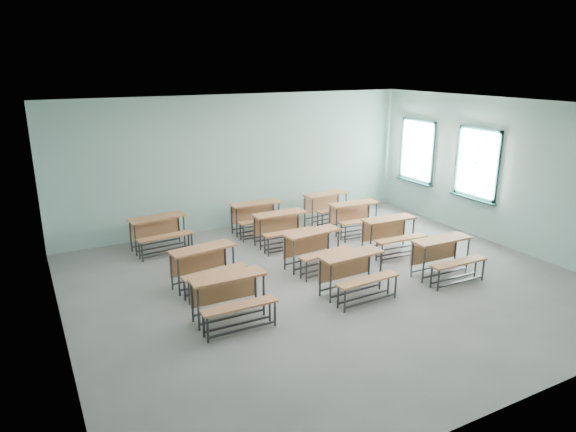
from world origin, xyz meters
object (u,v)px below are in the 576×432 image
desk_unit_r0c2 (445,252)px  desk_unit_r3c1 (257,213)px  desk_unit_r0c1 (355,268)px  desk_unit_r0c0 (231,292)px  desk_unit_r2c1 (282,224)px  desk_unit_r1c2 (391,230)px  desk_unit_r2c2 (356,214)px  desk_unit_r1c1 (315,244)px  desk_unit_r3c0 (159,229)px  desk_unit_r3c2 (328,203)px  desk_unit_r1c0 (205,262)px

desk_unit_r0c2 → desk_unit_r3c1: 4.47m
desk_unit_r0c1 → desk_unit_r0c2: same height
desk_unit_r0c0 → desk_unit_r0c1: bearing=-2.4°
desk_unit_r0c0 → desk_unit_r0c1: size_ratio=0.98×
desk_unit_r0c2 → desk_unit_r2c1: same height
desk_unit_r0c0 → desk_unit_r1c2: same height
desk_unit_r1c2 → desk_unit_r0c1: bearing=-141.0°
desk_unit_r2c2 → desk_unit_r3c1: (-2.03, 1.11, 0.00)m
desk_unit_r0c2 → desk_unit_r1c1: same height
desk_unit_r3c0 → desk_unit_r3c2: bearing=-4.2°
desk_unit_r1c2 → desk_unit_r3c1: same height
desk_unit_r1c2 → desk_unit_r3c2: bearing=93.4°
desk_unit_r0c2 → desk_unit_r1c2: (-0.04, 1.51, 0.00)m
desk_unit_r0c1 → desk_unit_r3c2: 4.29m
desk_unit_r1c0 → desk_unit_r1c2: (4.07, -0.15, 0.00)m
desk_unit_r3c1 → desk_unit_r0c0: bearing=-118.5°
desk_unit_r0c2 → desk_unit_r1c0: size_ratio=0.95×
desk_unit_r1c2 → desk_unit_r1c0: bearing=-178.6°
desk_unit_r1c0 → desk_unit_r1c2: same height
desk_unit_r1c1 → desk_unit_r1c2: (1.87, -0.01, 0.00)m
desk_unit_r0c2 → desk_unit_r3c0: 5.87m
desk_unit_r3c2 → desk_unit_r1c0: bearing=-156.2°
desk_unit_r3c0 → desk_unit_r1c2: bearing=-34.4°
desk_unit_r2c2 → desk_unit_r2c1: bearing=-178.7°
desk_unit_r1c0 → desk_unit_r2c2: size_ratio=1.03×
desk_unit_r0c1 → desk_unit_r3c0: same height
desk_unit_r1c1 → desk_unit_r2c1: 1.44m
desk_unit_r0c1 → desk_unit_r1c1: same height
desk_unit_r0c0 → desk_unit_r1c2: (4.15, 1.24, 0.00)m
desk_unit_r0c0 → desk_unit_r2c2: 4.95m
desk_unit_r0c0 → desk_unit_r1c0: same height
desk_unit_r2c2 → desk_unit_r3c0: 4.49m
desk_unit_r1c1 → desk_unit_r2c2: same height
desk_unit_r1c0 → desk_unit_r2c2: 4.31m
desk_unit_r0c0 → desk_unit_r3c1: 4.31m
desk_unit_r0c1 → desk_unit_r2c1: same height
desk_unit_r0c1 → desk_unit_r3c2: same height
desk_unit_r0c0 → desk_unit_r0c2: 4.20m
desk_unit_r1c1 → desk_unit_r3c1: bearing=86.5°
desk_unit_r1c0 → desk_unit_r0c2: bearing=-28.9°
desk_unit_r1c0 → desk_unit_r1c1: (2.20, -0.13, 0.00)m
desk_unit_r1c2 → desk_unit_r3c2: 2.48m
desk_unit_r0c0 → desk_unit_r1c2: bearing=17.3°
desk_unit_r1c0 → desk_unit_r0c1: bearing=-41.8°
desk_unit_r0c0 → desk_unit_r1c0: size_ratio=0.94×
desk_unit_r1c0 → desk_unit_r1c1: bearing=-10.5°
desk_unit_r0c2 → desk_unit_r1c0: 4.44m
desk_unit_r1c0 → desk_unit_r3c1: (2.10, 2.33, 0.00)m
desk_unit_r2c1 → desk_unit_r3c2: 2.13m
desk_unit_r1c2 → desk_unit_r0c0: bearing=-159.9°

